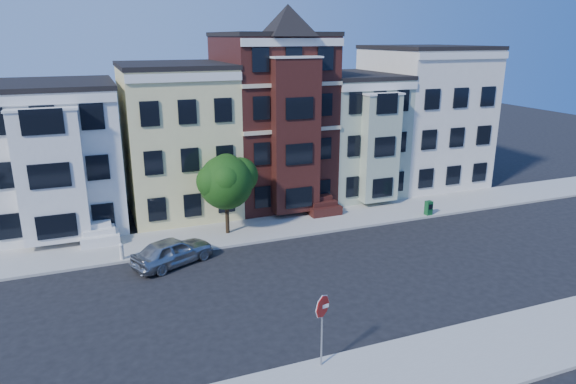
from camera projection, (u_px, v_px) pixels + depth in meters
name	position (u px, v px, depth m)	size (l,w,h in m)	color
ground	(364.00, 274.00, 27.01)	(120.00, 120.00, 0.00)	black
far_sidewalk	(304.00, 223.00, 34.12)	(60.00, 4.00, 0.15)	#9E9B93
near_sidewalk	(466.00, 358.00, 19.86)	(60.00, 4.00, 0.15)	#9E9B93
house_white	(54.00, 157.00, 33.39)	(8.00, 9.00, 9.00)	silver
house_yellow	(177.00, 140.00, 36.04)	(7.00, 9.00, 10.00)	beige
house_brown	(271.00, 120.00, 38.18)	(7.00, 9.00, 12.00)	#371511
house_green	(348.00, 135.00, 40.89)	(6.00, 9.00, 9.00)	#A0AE93
house_cream	(422.00, 117.00, 43.03)	(8.00, 9.00, 11.00)	silver
street_tree	(226.00, 186.00, 31.42)	(5.29, 5.29, 6.16)	#1E4F12
parked_car	(173.00, 251.00, 27.96)	(1.83, 4.54, 1.55)	#9FA3A8
newspaper_box	(429.00, 208.00, 35.44)	(0.44, 0.39, 0.98)	#145527
fire_hydrant	(122.00, 253.00, 28.39)	(0.26, 0.26, 0.75)	beige
stop_sign	(322.00, 326.00, 18.85)	(0.90, 0.13, 3.29)	#AF100C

